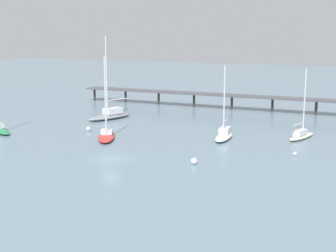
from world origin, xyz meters
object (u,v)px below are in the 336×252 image
pier (299,94)px  sailboat_cream (301,134)px  sailboat_white (224,134)px  sailboat_gray (110,114)px  mooring_buoy_mid (88,129)px  mooring_buoy_inner (295,154)px  mooring_buoy_far (194,161)px  sailboat_red (106,134)px

pier → sailboat_cream: bearing=-77.4°
sailboat_white → sailboat_gray: (-24.66, 6.62, 0.14)m
pier → mooring_buoy_mid: size_ratio=91.56×
sailboat_white → mooring_buoy_mid: bearing=-168.1°
sailboat_gray → sailboat_white: bearing=-15.0°
pier → sailboat_white: size_ratio=6.36×
sailboat_white → sailboat_cream: size_ratio=1.05×
sailboat_cream → mooring_buoy_inner: 10.78m
sailboat_white → mooring_buoy_mid: 21.85m
sailboat_gray → mooring_buoy_mid: (3.28, -11.14, -0.49)m
mooring_buoy_mid → sailboat_cream: bearing=17.4°
mooring_buoy_inner → mooring_buoy_far: 13.73m
mooring_buoy_inner → sailboat_cream: bearing=97.2°
sailboat_white → mooring_buoy_mid: size_ratio=14.39×
mooring_buoy_far → pier: bearing=85.5°
mooring_buoy_inner → mooring_buoy_far: size_ratio=0.66×
pier → mooring_buoy_far: 43.25m
mooring_buoy_inner → mooring_buoy_mid: bearing=178.6°
sailboat_red → sailboat_white: bearing=26.0°
sailboat_cream → sailboat_gray: (-34.82, 1.24, 0.17)m
mooring_buoy_mid → sailboat_gray: bearing=106.4°
sailboat_red → mooring_buoy_far: sailboat_red is taller
sailboat_white → mooring_buoy_inner: bearing=-24.7°
sailboat_red → sailboat_cream: (25.90, 13.05, 0.05)m
sailboat_white → sailboat_red: bearing=-154.0°
sailboat_cream → mooring_buoy_inner: (1.35, -10.68, -0.43)m
sailboat_white → sailboat_red: (-15.73, -7.67, -0.08)m
mooring_buoy_inner → sailboat_red: bearing=-175.0°
sailboat_red → mooring_buoy_mid: 6.47m
sailboat_red → mooring_buoy_mid: size_ratio=16.14×
pier → sailboat_red: sailboat_red is taller
pier → sailboat_gray: 36.81m
pier → sailboat_white: (-5.08, -28.07, -3.27)m
sailboat_gray → mooring_buoy_far: 34.03m
mooring_buoy_far → sailboat_red: bearing=157.5°
mooring_buoy_mid → mooring_buoy_far: mooring_buoy_far is taller
sailboat_red → sailboat_cream: size_ratio=1.18×
mooring_buoy_inner → mooring_buoy_far: mooring_buoy_far is taller
sailboat_cream → mooring_buoy_mid: (-31.54, -9.90, -0.32)m
sailboat_cream → mooring_buoy_mid: sailboat_cream is taller
sailboat_red → sailboat_gray: (-8.93, 14.29, 0.23)m
sailboat_gray → mooring_buoy_far: bearing=-39.2°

